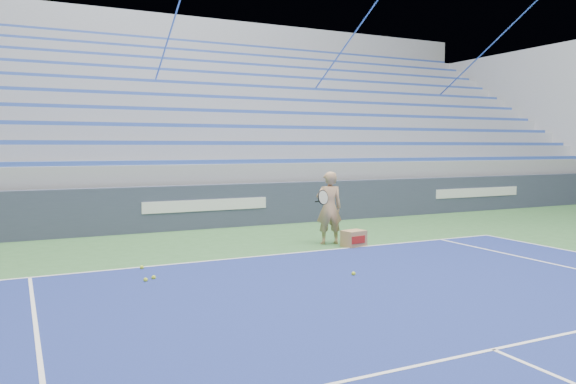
# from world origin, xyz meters

# --- Properties ---
(sponsor_barrier) EXTENTS (30.00, 0.32, 1.10)m
(sponsor_barrier) POSITION_xyz_m (0.00, 15.88, 0.55)
(sponsor_barrier) COLOR #363C52
(sponsor_barrier) RESTS_ON ground
(bleachers) EXTENTS (31.00, 9.15, 7.30)m
(bleachers) POSITION_xyz_m (0.00, 21.60, 2.36)
(bleachers) COLOR #999BA1
(bleachers) RESTS_ON ground
(tennis_player) EXTENTS (0.92, 0.86, 1.53)m
(tennis_player) POSITION_xyz_m (1.65, 12.52, 0.77)
(tennis_player) COLOR tan
(tennis_player) RESTS_ON ground
(ball_box) EXTENTS (0.50, 0.42, 0.34)m
(ball_box) POSITION_xyz_m (1.95, 12.02, 0.17)
(ball_box) COLOR #A97F52
(ball_box) RESTS_ON ground
(tennis_ball_0) EXTENTS (0.07, 0.07, 0.07)m
(tennis_ball_0) POSITION_xyz_m (-2.54, 10.84, 0.03)
(tennis_ball_0) COLOR #C4DF2D
(tennis_ball_0) RESTS_ON ground
(tennis_ball_1) EXTENTS (0.07, 0.07, 0.07)m
(tennis_ball_1) POSITION_xyz_m (-2.41, 11.76, 0.03)
(tennis_ball_1) COLOR #C4DF2D
(tennis_ball_1) RESTS_ON ground
(tennis_ball_2) EXTENTS (0.07, 0.07, 0.07)m
(tennis_ball_2) POSITION_xyz_m (-2.39, 10.94, 0.03)
(tennis_ball_2) COLOR #C4DF2D
(tennis_ball_2) RESTS_ON ground
(tennis_ball_3) EXTENTS (0.07, 0.07, 0.07)m
(tennis_ball_3) POSITION_xyz_m (0.53, 9.81, 0.03)
(tennis_ball_3) COLOR #C4DF2D
(tennis_ball_3) RESTS_ON ground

